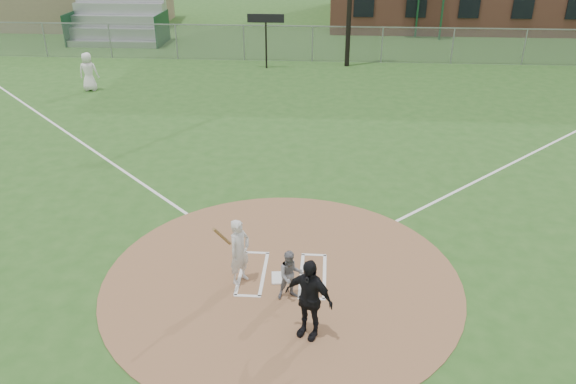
# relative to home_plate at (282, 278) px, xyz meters

# --- Properties ---
(ground) EXTENTS (140.00, 140.00, 0.00)m
(ground) POSITION_rel_home_plate_xyz_m (-0.00, 0.01, -0.04)
(ground) COLOR #28541C
(ground) RESTS_ON ground
(dirt_circle) EXTENTS (8.40, 8.40, 0.02)m
(dirt_circle) POSITION_rel_home_plate_xyz_m (-0.00, 0.01, -0.03)
(dirt_circle) COLOR #936745
(dirt_circle) RESTS_ON ground
(home_plate) EXTENTS (0.54, 0.54, 0.03)m
(home_plate) POSITION_rel_home_plate_xyz_m (0.00, 0.00, 0.00)
(home_plate) COLOR silver
(home_plate) RESTS_ON dirt_circle
(foul_line_first) EXTENTS (17.04, 17.04, 0.01)m
(foul_line_first) POSITION_rel_home_plate_xyz_m (9.00, 9.01, -0.03)
(foul_line_first) COLOR white
(foul_line_first) RESTS_ON ground
(foul_line_third) EXTENTS (17.04, 17.04, 0.01)m
(foul_line_third) POSITION_rel_home_plate_xyz_m (-9.00, 9.01, -0.03)
(foul_line_third) COLOR white
(foul_line_third) RESTS_ON ground
(catcher) EXTENTS (0.68, 0.59, 1.18)m
(catcher) POSITION_rel_home_plate_xyz_m (0.24, -0.70, 0.57)
(catcher) COLOR slate
(catcher) RESTS_ON dirt_circle
(umpire) EXTENTS (1.13, 0.84, 1.78)m
(umpire) POSITION_rel_home_plate_xyz_m (0.68, -1.90, 0.87)
(umpire) COLOR black
(umpire) RESTS_ON dirt_circle
(ondeck_player) EXTENTS (0.94, 0.65, 1.84)m
(ondeck_player) POSITION_rel_home_plate_xyz_m (-10.60, 15.16, 0.88)
(ondeck_player) COLOR white
(ondeck_player) RESTS_ON ground
(batters_boxes) EXTENTS (2.08, 1.88, 0.01)m
(batters_boxes) POSITION_rel_home_plate_xyz_m (-0.00, 0.16, -0.01)
(batters_boxes) COLOR white
(batters_boxes) RESTS_ON dirt_circle
(batter_at_plate) EXTENTS (0.78, 1.04, 1.78)m
(batter_at_plate) POSITION_rel_home_plate_xyz_m (-0.96, -0.17, 0.79)
(batter_at_plate) COLOR silver
(batter_at_plate) RESTS_ON dirt_circle
(outfield_fence) EXTENTS (56.08, 0.08, 2.03)m
(outfield_fence) POSITION_rel_home_plate_xyz_m (-0.00, 22.01, 0.98)
(outfield_fence) COLOR slate
(outfield_fence) RESTS_ON ground
(bleachers) EXTENTS (6.08, 3.20, 3.20)m
(bleachers) POSITION_rel_home_plate_xyz_m (-13.00, 26.21, 1.55)
(bleachers) COLOR #B7BABF
(bleachers) RESTS_ON ground
(scoreboard_sign) EXTENTS (2.00, 0.10, 2.93)m
(scoreboard_sign) POSITION_rel_home_plate_xyz_m (-2.50, 20.21, 2.35)
(scoreboard_sign) COLOR black
(scoreboard_sign) RESTS_ON ground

